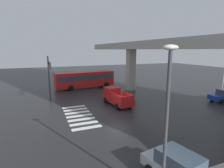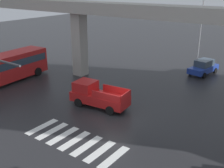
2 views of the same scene
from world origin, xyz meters
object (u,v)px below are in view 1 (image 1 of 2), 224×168
Objects in this scene: pickup_truck at (116,97)px; city_bus at (85,79)px; traffic_signal_mast at (49,70)px; street_lamp_near_corner at (167,109)px.

pickup_truck is 0.48× the size of city_bus.
street_lamp_near_corner is at bearing 11.50° from traffic_signal_mast.
traffic_signal_mast is at bearing -39.66° from city_bus.
traffic_signal_mast is (-3.87, -7.85, 3.40)m from pickup_truck.
street_lamp_near_corner is (26.67, -2.76, 2.83)m from city_bus.
street_lamp_near_corner reaches higher than traffic_signal_mast.
city_bus reaches higher than pickup_truck.
pickup_truck is 11.88m from city_bus.
city_bus is at bearing 140.34° from traffic_signal_mast.
city_bus is 1.69× the size of traffic_signal_mast.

